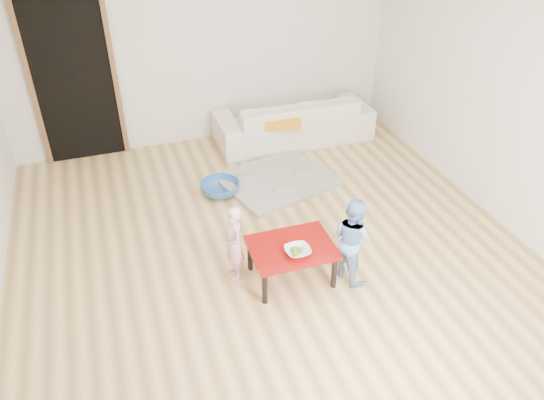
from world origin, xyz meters
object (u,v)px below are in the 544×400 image
child_blue (353,239)px  bowl (298,251)px  red_table (291,262)px  sofa (293,119)px  child_pink (233,244)px  basin (220,188)px

child_blue → bowl: bearing=70.9°
red_table → sofa: bearing=68.8°
red_table → child_pink: bearing=158.0°
red_table → child_pink: size_ratio=1.00×
child_blue → basin: 1.97m
child_pink → child_blue: (1.02, -0.34, 0.05)m
sofa → bowl: bearing=70.6°
sofa → child_pink: size_ratio=2.75×
bowl → child_pink: bearing=147.9°
bowl → child_blue: 0.52m
sofa → child_blue: bearing=80.8°
sofa → red_table: (-1.02, -2.63, -0.11)m
red_table → basin: red_table is taller
sofa → child_pink: 2.86m
red_table → child_blue: (0.53, -0.14, 0.23)m
child_blue → sofa: bearing=-26.2°
bowl → red_table: bearing=95.3°
child_pink → bowl: bearing=51.5°
child_pink → child_blue: bearing=65.2°
child_pink → basin: size_ratio=1.64×
child_pink → child_blue: size_ratio=0.89×
basin → child_blue: bearing=-65.4°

